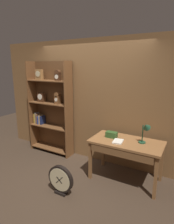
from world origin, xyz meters
TOP-DOWN VIEW (x-y plane):
  - ground_plane at (0.00, 0.00)m, footprint 10.00×10.00m
  - back_wood_panel at (0.00, 1.27)m, footprint 4.80×0.05m
  - bookshelf at (-1.01, 1.10)m, footprint 1.11×0.30m
  - workbench at (0.97, 0.77)m, footprint 1.25×0.66m
  - desk_lamp at (1.27, 0.82)m, footprint 0.20×0.20m
  - toolbox_small at (0.67, 0.83)m, footprint 0.20×0.12m
  - open_repair_manual at (0.86, 0.68)m, footprint 0.19×0.24m
  - round_clock_large at (0.19, -0.11)m, footprint 0.46×0.11m

SIDE VIEW (x-z plane):
  - ground_plane at x=0.00m, z-range 0.00..0.00m
  - round_clock_large at x=0.19m, z-range 0.00..0.50m
  - workbench at x=0.97m, z-range 0.29..1.05m
  - open_repair_manual at x=0.86m, z-range 0.76..0.79m
  - toolbox_small at x=0.67m, z-range 0.76..0.87m
  - desk_lamp at x=1.27m, z-range 0.82..1.22m
  - bookshelf at x=-1.01m, z-range 0.00..2.16m
  - back_wood_panel at x=0.00m, z-range 0.00..2.60m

